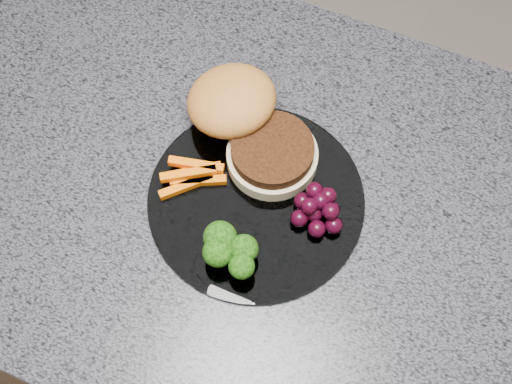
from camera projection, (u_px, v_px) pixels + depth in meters
island_cabinet at (285, 319)px, 1.27m from camera, size 1.20×0.60×0.86m
countertop at (299, 220)px, 0.87m from camera, size 1.20×0.60×0.04m
plate at (256, 200)px, 0.85m from camera, size 0.26×0.26×0.01m
burger at (246, 121)px, 0.87m from camera, size 0.21×0.18×0.06m
carrot_sticks at (193, 175)px, 0.85m from camera, size 0.08×0.07×0.02m
broccoli at (228, 249)px, 0.79m from camera, size 0.07×0.05×0.05m
grape_bunch at (319, 208)px, 0.83m from camera, size 0.07×0.06×0.04m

